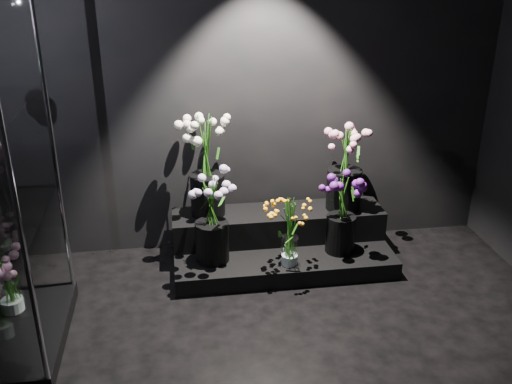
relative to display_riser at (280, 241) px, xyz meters
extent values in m
plane|color=black|center=(-0.20, 0.34, 1.24)|extent=(4.00, 0.00, 4.00)
cube|color=black|center=(0.00, -0.09, -0.09)|extent=(1.70, 0.76, 0.14)
cube|color=black|center=(0.00, 0.10, 0.10)|extent=(1.70, 0.38, 0.24)
cube|color=black|center=(-1.87, -0.81, -0.11)|extent=(0.62, 1.03, 0.10)
cylinder|color=white|center=(0.01, -0.34, 0.10)|extent=(0.13, 0.13, 0.23)
cylinder|color=black|center=(-0.56, -0.19, 0.14)|extent=(0.25, 0.25, 0.31)
cylinder|color=black|center=(0.44, -0.19, 0.14)|extent=(0.23, 0.23, 0.30)
cylinder|color=black|center=(-0.56, 0.13, 0.39)|extent=(0.27, 0.27, 0.33)
cylinder|color=black|center=(0.53, 0.08, 0.39)|extent=(0.28, 0.28, 0.33)
cylinder|color=white|center=(-1.93, -0.60, 0.07)|extent=(0.16, 0.16, 0.24)
camera|label=1|loc=(-0.78, -3.98, 2.19)|focal=40.00mm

